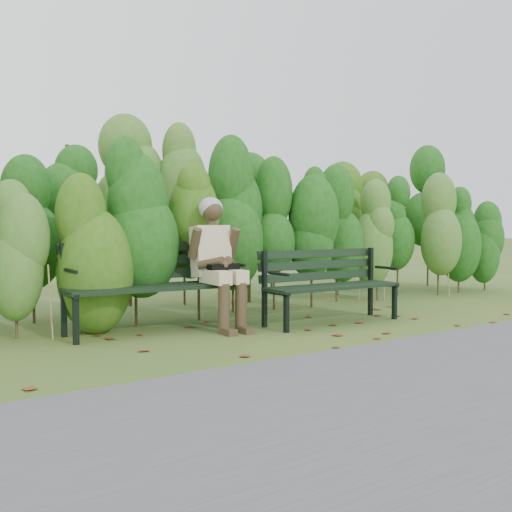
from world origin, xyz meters
TOP-DOWN VIEW (x-y plane):
  - ground at (0.00, 0.00)m, footprint 80.00×80.00m
  - footpath at (0.00, -2.20)m, footprint 60.00×2.50m
  - hedge_band at (0.00, 1.86)m, footprint 11.04×1.67m
  - leaf_litter at (-0.09, -0.01)m, footprint 5.75×2.12m
  - bench_left at (-0.91, 0.85)m, footprint 1.84×0.71m
  - bench_right at (0.88, 0.24)m, footprint 1.61×0.57m
  - seated_woman at (-0.30, 0.62)m, footprint 0.56×0.82m

SIDE VIEW (x-z plane):
  - ground at x=0.00m, z-range 0.00..0.00m
  - leaf_litter at x=-0.09m, z-range 0.00..0.01m
  - footpath at x=0.00m, z-range 0.00..0.01m
  - bench_right at x=0.88m, z-range 0.07..0.87m
  - bench_left at x=-0.91m, z-range 0.08..0.98m
  - seated_woman at x=-0.30m, z-range 0.08..1.44m
  - hedge_band at x=0.00m, z-range 0.05..2.47m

